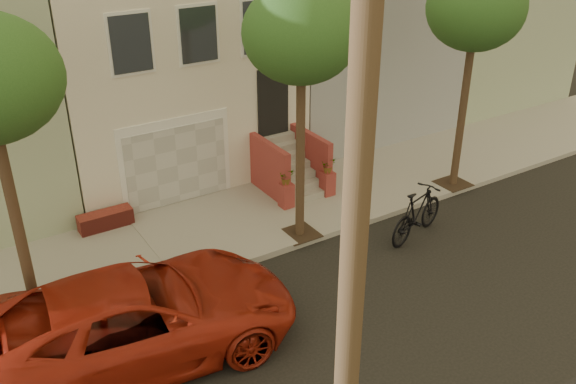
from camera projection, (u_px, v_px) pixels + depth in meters
ground at (363, 336)px, 12.74m from camera, size 90.00×90.00×0.00m
sidewalk at (239, 223)px, 16.74m from camera, size 40.00×3.70×0.15m
house_row at (146, 45)px, 19.52m from camera, size 33.10×11.70×7.00m
tree_mid at (302, 35)px, 13.77m from camera, size 2.70×2.57×6.30m
tree_right at (476, 9)px, 16.39m from camera, size 2.70×2.57×6.30m
pickup_truck at (133, 318)px, 11.86m from camera, size 6.60×3.52×1.77m
motorcycle at (417, 213)px, 15.96m from camera, size 2.36×1.25×1.37m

